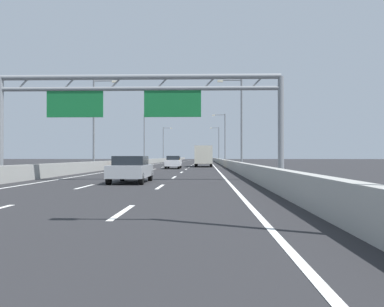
% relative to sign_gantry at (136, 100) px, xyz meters
% --- Properties ---
extents(ground_plane, '(260.00, 260.00, 0.00)m').
position_rel_sign_gantry_xyz_m(ground_plane, '(0.21, 73.45, -4.84)').
color(ground_plane, '#262628').
extents(lane_dash_left_2, '(0.16, 3.00, 0.01)m').
position_rel_sign_gantry_xyz_m(lane_dash_left_2, '(-1.59, -5.05, -4.84)').
color(lane_dash_left_2, white).
rests_on(lane_dash_left_2, ground_plane).
extents(lane_dash_left_3, '(0.16, 3.00, 0.01)m').
position_rel_sign_gantry_xyz_m(lane_dash_left_3, '(-1.59, 3.95, -4.84)').
color(lane_dash_left_3, white).
rests_on(lane_dash_left_3, ground_plane).
extents(lane_dash_left_4, '(0.16, 3.00, 0.01)m').
position_rel_sign_gantry_xyz_m(lane_dash_left_4, '(-1.59, 12.95, -4.84)').
color(lane_dash_left_4, white).
rests_on(lane_dash_left_4, ground_plane).
extents(lane_dash_left_5, '(0.16, 3.00, 0.01)m').
position_rel_sign_gantry_xyz_m(lane_dash_left_5, '(-1.59, 21.95, -4.84)').
color(lane_dash_left_5, white).
rests_on(lane_dash_left_5, ground_plane).
extents(lane_dash_left_6, '(0.16, 3.00, 0.01)m').
position_rel_sign_gantry_xyz_m(lane_dash_left_6, '(-1.59, 30.95, -4.84)').
color(lane_dash_left_6, white).
rests_on(lane_dash_left_6, ground_plane).
extents(lane_dash_left_7, '(0.16, 3.00, 0.01)m').
position_rel_sign_gantry_xyz_m(lane_dash_left_7, '(-1.59, 39.95, -4.84)').
color(lane_dash_left_7, white).
rests_on(lane_dash_left_7, ground_plane).
extents(lane_dash_left_8, '(0.16, 3.00, 0.01)m').
position_rel_sign_gantry_xyz_m(lane_dash_left_8, '(-1.59, 48.95, -4.84)').
color(lane_dash_left_8, white).
rests_on(lane_dash_left_8, ground_plane).
extents(lane_dash_left_9, '(0.16, 3.00, 0.01)m').
position_rel_sign_gantry_xyz_m(lane_dash_left_9, '(-1.59, 57.95, -4.84)').
color(lane_dash_left_9, white).
rests_on(lane_dash_left_9, ground_plane).
extents(lane_dash_left_10, '(0.16, 3.00, 0.01)m').
position_rel_sign_gantry_xyz_m(lane_dash_left_10, '(-1.59, 66.95, -4.84)').
color(lane_dash_left_10, white).
rests_on(lane_dash_left_10, ground_plane).
extents(lane_dash_left_11, '(0.16, 3.00, 0.01)m').
position_rel_sign_gantry_xyz_m(lane_dash_left_11, '(-1.59, 75.95, -4.84)').
color(lane_dash_left_11, white).
rests_on(lane_dash_left_11, ground_plane).
extents(lane_dash_left_12, '(0.16, 3.00, 0.01)m').
position_rel_sign_gantry_xyz_m(lane_dash_left_12, '(-1.59, 84.95, -4.84)').
color(lane_dash_left_12, white).
rests_on(lane_dash_left_12, ground_plane).
extents(lane_dash_left_13, '(0.16, 3.00, 0.01)m').
position_rel_sign_gantry_xyz_m(lane_dash_left_13, '(-1.59, 93.95, -4.84)').
color(lane_dash_left_13, white).
rests_on(lane_dash_left_13, ground_plane).
extents(lane_dash_left_14, '(0.16, 3.00, 0.01)m').
position_rel_sign_gantry_xyz_m(lane_dash_left_14, '(-1.59, 102.95, -4.84)').
color(lane_dash_left_14, white).
rests_on(lane_dash_left_14, ground_plane).
extents(lane_dash_left_15, '(0.16, 3.00, 0.01)m').
position_rel_sign_gantry_xyz_m(lane_dash_left_15, '(-1.59, 111.95, -4.84)').
color(lane_dash_left_15, white).
rests_on(lane_dash_left_15, ground_plane).
extents(lane_dash_left_16, '(0.16, 3.00, 0.01)m').
position_rel_sign_gantry_xyz_m(lane_dash_left_16, '(-1.59, 120.95, -4.84)').
color(lane_dash_left_16, white).
rests_on(lane_dash_left_16, ground_plane).
extents(lane_dash_left_17, '(0.16, 3.00, 0.01)m').
position_rel_sign_gantry_xyz_m(lane_dash_left_17, '(-1.59, 129.95, -4.84)').
color(lane_dash_left_17, white).
rests_on(lane_dash_left_17, ground_plane).
extents(lane_dash_right_1, '(0.16, 3.00, 0.01)m').
position_rel_sign_gantry_xyz_m(lane_dash_right_1, '(2.01, -14.05, -4.84)').
color(lane_dash_right_1, white).
rests_on(lane_dash_right_1, ground_plane).
extents(lane_dash_right_2, '(0.16, 3.00, 0.01)m').
position_rel_sign_gantry_xyz_m(lane_dash_right_2, '(2.01, -5.05, -4.84)').
color(lane_dash_right_2, white).
rests_on(lane_dash_right_2, ground_plane).
extents(lane_dash_right_3, '(0.16, 3.00, 0.01)m').
position_rel_sign_gantry_xyz_m(lane_dash_right_3, '(2.01, 3.95, -4.84)').
color(lane_dash_right_3, white).
rests_on(lane_dash_right_3, ground_plane).
extents(lane_dash_right_4, '(0.16, 3.00, 0.01)m').
position_rel_sign_gantry_xyz_m(lane_dash_right_4, '(2.01, 12.95, -4.84)').
color(lane_dash_right_4, white).
rests_on(lane_dash_right_4, ground_plane).
extents(lane_dash_right_5, '(0.16, 3.00, 0.01)m').
position_rel_sign_gantry_xyz_m(lane_dash_right_5, '(2.01, 21.95, -4.84)').
color(lane_dash_right_5, white).
rests_on(lane_dash_right_5, ground_plane).
extents(lane_dash_right_6, '(0.16, 3.00, 0.01)m').
position_rel_sign_gantry_xyz_m(lane_dash_right_6, '(2.01, 30.95, -4.84)').
color(lane_dash_right_6, white).
rests_on(lane_dash_right_6, ground_plane).
extents(lane_dash_right_7, '(0.16, 3.00, 0.01)m').
position_rel_sign_gantry_xyz_m(lane_dash_right_7, '(2.01, 39.95, -4.84)').
color(lane_dash_right_7, white).
rests_on(lane_dash_right_7, ground_plane).
extents(lane_dash_right_8, '(0.16, 3.00, 0.01)m').
position_rel_sign_gantry_xyz_m(lane_dash_right_8, '(2.01, 48.95, -4.84)').
color(lane_dash_right_8, white).
rests_on(lane_dash_right_8, ground_plane).
extents(lane_dash_right_9, '(0.16, 3.00, 0.01)m').
position_rel_sign_gantry_xyz_m(lane_dash_right_9, '(2.01, 57.95, -4.84)').
color(lane_dash_right_9, white).
rests_on(lane_dash_right_9, ground_plane).
extents(lane_dash_right_10, '(0.16, 3.00, 0.01)m').
position_rel_sign_gantry_xyz_m(lane_dash_right_10, '(2.01, 66.95, -4.84)').
color(lane_dash_right_10, white).
rests_on(lane_dash_right_10, ground_plane).
extents(lane_dash_right_11, '(0.16, 3.00, 0.01)m').
position_rel_sign_gantry_xyz_m(lane_dash_right_11, '(2.01, 75.95, -4.84)').
color(lane_dash_right_11, white).
rests_on(lane_dash_right_11, ground_plane).
extents(lane_dash_right_12, '(0.16, 3.00, 0.01)m').
position_rel_sign_gantry_xyz_m(lane_dash_right_12, '(2.01, 84.95, -4.84)').
color(lane_dash_right_12, white).
rests_on(lane_dash_right_12, ground_plane).
extents(lane_dash_right_13, '(0.16, 3.00, 0.01)m').
position_rel_sign_gantry_xyz_m(lane_dash_right_13, '(2.01, 93.95, -4.84)').
color(lane_dash_right_13, white).
rests_on(lane_dash_right_13, ground_plane).
extents(lane_dash_right_14, '(0.16, 3.00, 0.01)m').
position_rel_sign_gantry_xyz_m(lane_dash_right_14, '(2.01, 102.95, -4.84)').
color(lane_dash_right_14, white).
rests_on(lane_dash_right_14, ground_plane).
extents(lane_dash_right_15, '(0.16, 3.00, 0.01)m').
position_rel_sign_gantry_xyz_m(lane_dash_right_15, '(2.01, 111.95, -4.84)').
color(lane_dash_right_15, white).
rests_on(lane_dash_right_15, ground_plane).
extents(lane_dash_right_16, '(0.16, 3.00, 0.01)m').
position_rel_sign_gantry_xyz_m(lane_dash_right_16, '(2.01, 120.95, -4.84)').
color(lane_dash_right_16, white).
rests_on(lane_dash_right_16, ground_plane).
extents(lane_dash_right_17, '(0.16, 3.00, 0.01)m').
position_rel_sign_gantry_xyz_m(lane_dash_right_17, '(2.01, 129.95, -4.84)').
color(lane_dash_right_17, white).
rests_on(lane_dash_right_17, ground_plane).
extents(edge_line_left, '(0.16, 176.00, 0.01)m').
position_rel_sign_gantry_xyz_m(edge_line_left, '(-5.04, 61.45, -4.84)').
color(edge_line_left, white).
rests_on(edge_line_left, ground_plane).
extents(edge_line_right, '(0.16, 176.00, 0.01)m').
position_rel_sign_gantry_xyz_m(edge_line_right, '(5.46, 61.45, -4.84)').
color(edge_line_right, white).
rests_on(edge_line_right, ground_plane).
extents(barrier_left, '(0.45, 220.00, 0.95)m').
position_rel_sign_gantry_xyz_m(barrier_left, '(-6.69, 83.45, -4.37)').
color(barrier_left, '#9E9E99').
rests_on(barrier_left, ground_plane).
extents(barrier_right, '(0.45, 220.00, 0.95)m').
position_rel_sign_gantry_xyz_m(barrier_right, '(7.11, 83.45, -4.37)').
color(barrier_right, '#9E9E99').
rests_on(barrier_right, ground_plane).
extents(sign_gantry, '(17.21, 0.36, 6.36)m').
position_rel_sign_gantry_xyz_m(sign_gantry, '(0.00, 0.00, 0.00)').
color(sign_gantry, gray).
rests_on(sign_gantry, ground_plane).
extents(streetlamp_left_mid, '(2.58, 0.28, 9.50)m').
position_rel_sign_gantry_xyz_m(streetlamp_left_mid, '(-7.25, 18.43, 0.55)').
color(streetlamp_left_mid, slate).
rests_on(streetlamp_left_mid, ground_plane).
extents(streetlamp_right_mid, '(2.58, 0.28, 9.50)m').
position_rel_sign_gantry_xyz_m(streetlamp_right_mid, '(7.68, 18.43, 0.55)').
color(streetlamp_right_mid, slate).
rests_on(streetlamp_right_mid, ground_plane).
extents(streetlamp_left_far, '(2.58, 0.28, 9.50)m').
position_rel_sign_gantry_xyz_m(streetlamp_left_far, '(-7.25, 54.53, 0.55)').
color(streetlamp_left_far, slate).
rests_on(streetlamp_left_far, ground_plane).
extents(streetlamp_right_far, '(2.58, 0.28, 9.50)m').
position_rel_sign_gantry_xyz_m(streetlamp_right_far, '(7.68, 54.53, 0.55)').
color(streetlamp_right_far, slate).
rests_on(streetlamp_right_far, ground_plane).
extents(streetlamp_left_distant, '(2.58, 0.28, 9.50)m').
position_rel_sign_gantry_xyz_m(streetlamp_left_distant, '(-7.25, 90.64, 0.55)').
color(streetlamp_left_distant, slate).
rests_on(streetlamp_left_distant, ground_plane).
extents(streetlamp_right_distant, '(2.58, 0.28, 9.50)m').
position_rel_sign_gantry_xyz_m(streetlamp_right_distant, '(7.68, 90.64, 0.55)').
color(streetlamp_right_distant, slate).
rests_on(streetlamp_right_distant, ground_plane).
extents(red_car, '(1.87, 4.21, 1.48)m').
position_rel_sign_gantry_xyz_m(red_car, '(3.70, 106.83, -4.07)').
color(red_car, red).
rests_on(red_car, ground_plane).
extents(white_car, '(1.70, 4.55, 1.51)m').
position_rel_sign_gantry_xyz_m(white_car, '(0.40, 24.45, -4.07)').
color(white_car, silver).
rests_on(white_car, ground_plane).
extents(silver_car, '(1.89, 4.59, 1.47)m').
position_rel_sign_gantry_xyz_m(silver_car, '(0.06, -1.86, -4.08)').
color(silver_car, '#A8ADB2').
rests_on(silver_car, ground_plane).
extents(orange_car, '(1.71, 4.30, 1.46)m').
position_rel_sign_gantry_xyz_m(orange_car, '(-3.59, 22.39, -4.10)').
color(orange_car, orange).
rests_on(orange_car, ground_plane).
extents(yellow_car, '(1.70, 4.22, 1.35)m').
position_rel_sign_gantry_xyz_m(yellow_car, '(3.96, 57.42, -4.14)').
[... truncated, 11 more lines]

